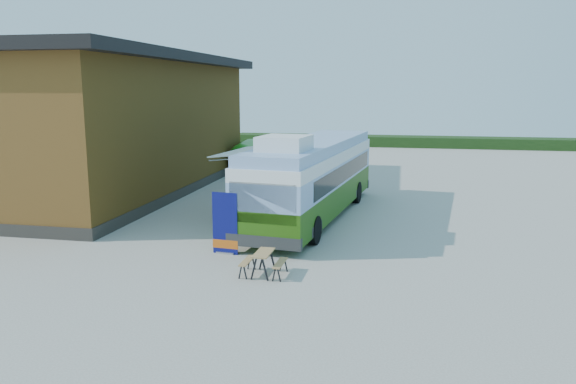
% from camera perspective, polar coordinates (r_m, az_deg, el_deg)
% --- Properties ---
extents(ground, '(100.00, 100.00, 0.00)m').
position_cam_1_polar(ground, '(19.92, -2.84, -6.04)').
color(ground, '#BCB7AD').
rests_on(ground, ground).
extents(barn, '(9.60, 21.20, 7.50)m').
position_cam_1_polar(barn, '(32.38, -16.79, 6.38)').
color(barn, brown).
rests_on(barn, ground).
extents(hedge, '(40.00, 3.00, 1.00)m').
position_cam_1_polar(hedge, '(56.83, 14.71, 4.94)').
color(hedge, '#264419').
rests_on(hedge, ground).
extents(bus, '(4.19, 13.07, 3.95)m').
position_cam_1_polar(bus, '(24.67, 2.56, 1.68)').
color(bus, '#386E12').
rests_on(bus, ground).
extents(awning, '(3.33, 4.82, 0.54)m').
position_cam_1_polar(awning, '(25.13, -2.83, 4.10)').
color(awning, white).
rests_on(awning, ground).
extents(banner, '(0.94, 0.25, 2.17)m').
position_cam_1_polar(banner, '(19.50, -6.42, -3.76)').
color(banner, '#0C0E5B').
rests_on(banner, ground).
extents(picnic_table, '(1.30, 1.16, 0.73)m').
position_cam_1_polar(picnic_table, '(17.29, -2.51, -6.73)').
color(picnic_table, '#AD7C51').
rests_on(picnic_table, ground).
extents(person_a, '(0.72, 0.66, 1.65)m').
position_cam_1_polar(person_a, '(21.60, -3.50, -2.47)').
color(person_a, '#999999').
rests_on(person_a, ground).
extents(person_b, '(0.82, 0.93, 1.59)m').
position_cam_1_polar(person_b, '(32.15, -4.68, 1.75)').
color(person_b, '#999999').
rests_on(person_b, ground).
extents(slurry_tanker, '(2.00, 5.61, 2.07)m').
position_cam_1_polar(slurry_tanker, '(39.02, -4.19, 3.89)').
color(slurry_tanker, '#1D7E16').
rests_on(slurry_tanker, ground).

